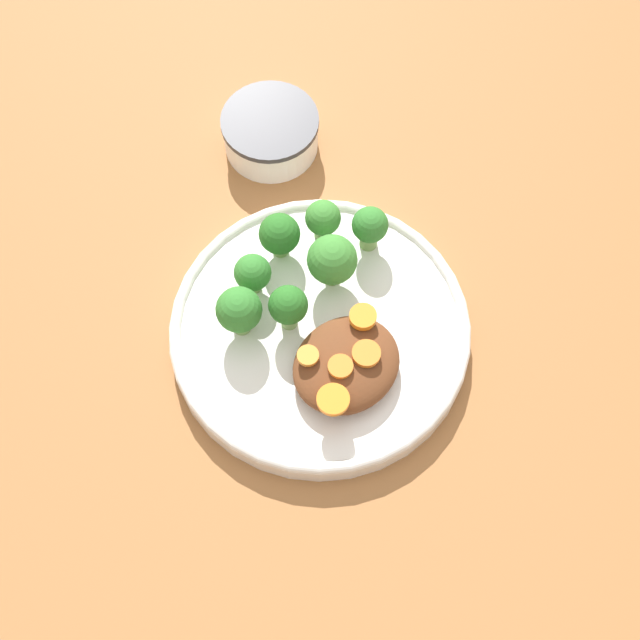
# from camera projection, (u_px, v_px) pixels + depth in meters

# --- Properties ---
(ground_plane) EXTENTS (4.00, 4.00, 0.00)m
(ground_plane) POSITION_uv_depth(u_px,v_px,m) (320.00, 337.00, 0.79)
(ground_plane) COLOR #9E6638
(plate) EXTENTS (0.26, 0.26, 0.03)m
(plate) POSITION_uv_depth(u_px,v_px,m) (320.00, 331.00, 0.78)
(plate) COLOR white
(plate) RESTS_ON ground_plane
(dip_bowl) EXTENTS (0.09, 0.09, 0.04)m
(dip_bowl) POSITION_uv_depth(u_px,v_px,m) (271.00, 131.00, 0.86)
(dip_bowl) COLOR white
(dip_bowl) RESTS_ON ground_plane
(stew_mound) EXTENTS (0.10, 0.08, 0.03)m
(stew_mound) POSITION_uv_depth(u_px,v_px,m) (346.00, 365.00, 0.74)
(stew_mound) COLOR brown
(stew_mound) RESTS_ON plate
(broccoli_floret_0) EXTENTS (0.04, 0.04, 0.06)m
(broccoli_floret_0) POSITION_uv_depth(u_px,v_px,m) (239.00, 311.00, 0.74)
(broccoli_floret_0) COLOR #759E51
(broccoli_floret_0) RESTS_ON plate
(broccoli_floret_1) EXTENTS (0.04, 0.04, 0.06)m
(broccoli_floret_1) POSITION_uv_depth(u_px,v_px,m) (332.00, 260.00, 0.76)
(broccoli_floret_1) COLOR #7FA85B
(broccoli_floret_1) RESTS_ON plate
(broccoli_floret_2) EXTENTS (0.03, 0.03, 0.04)m
(broccoli_floret_2) POSITION_uv_depth(u_px,v_px,m) (253.00, 273.00, 0.77)
(broccoli_floret_2) COLOR #759E51
(broccoli_floret_2) RESTS_ON plate
(broccoli_floret_3) EXTENTS (0.03, 0.03, 0.05)m
(broccoli_floret_3) POSITION_uv_depth(u_px,v_px,m) (323.00, 219.00, 0.79)
(broccoli_floret_3) COLOR #7FA85B
(broccoli_floret_3) RESTS_ON plate
(broccoli_floret_4) EXTENTS (0.03, 0.03, 0.05)m
(broccoli_floret_4) POSITION_uv_depth(u_px,v_px,m) (370.00, 227.00, 0.78)
(broccoli_floret_4) COLOR #759E51
(broccoli_floret_4) RESTS_ON plate
(broccoli_floret_5) EXTENTS (0.03, 0.03, 0.05)m
(broccoli_floret_5) POSITION_uv_depth(u_px,v_px,m) (288.00, 306.00, 0.75)
(broccoli_floret_5) COLOR #7FA85B
(broccoli_floret_5) RESTS_ON plate
(broccoli_floret_6) EXTENTS (0.04, 0.04, 0.05)m
(broccoli_floret_6) POSITION_uv_depth(u_px,v_px,m) (280.00, 235.00, 0.78)
(broccoli_floret_6) COLOR #759E51
(broccoli_floret_6) RESTS_ON plate
(carrot_slice_0) EXTENTS (0.02, 0.02, 0.00)m
(carrot_slice_0) POSITION_uv_depth(u_px,v_px,m) (308.00, 356.00, 0.73)
(carrot_slice_0) COLOR orange
(carrot_slice_0) RESTS_ON stew_mound
(carrot_slice_1) EXTENTS (0.02, 0.02, 0.00)m
(carrot_slice_1) POSITION_uv_depth(u_px,v_px,m) (368.00, 352.00, 0.73)
(carrot_slice_1) COLOR orange
(carrot_slice_1) RESTS_ON stew_mound
(carrot_slice_2) EXTENTS (0.03, 0.03, 0.01)m
(carrot_slice_2) POSITION_uv_depth(u_px,v_px,m) (333.00, 400.00, 0.71)
(carrot_slice_2) COLOR orange
(carrot_slice_2) RESTS_ON stew_mound
(carrot_slice_3) EXTENTS (0.02, 0.02, 0.00)m
(carrot_slice_3) POSITION_uv_depth(u_px,v_px,m) (340.00, 366.00, 0.72)
(carrot_slice_3) COLOR orange
(carrot_slice_3) RESTS_ON stew_mound
(carrot_slice_4) EXTENTS (0.02, 0.02, 0.01)m
(carrot_slice_4) POSITION_uv_depth(u_px,v_px,m) (363.00, 317.00, 0.74)
(carrot_slice_4) COLOR orange
(carrot_slice_4) RESTS_ON stew_mound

